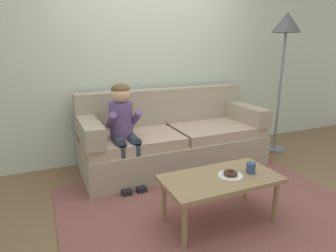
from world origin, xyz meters
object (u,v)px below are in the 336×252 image
(couch, at_px, (173,140))
(person_child, at_px, (123,124))
(toy_controller, at_px, (237,188))
(floor_lamp, at_px, (286,35))
(mug, at_px, (251,168))
(coffee_table, at_px, (221,182))
(donut, at_px, (230,173))

(couch, distance_m, person_child, 0.79)
(toy_controller, xyz_separation_m, floor_lamp, (1.25, 0.79, 1.60))
(mug, bearing_deg, couch, 96.22)
(coffee_table, distance_m, donut, 0.11)
(coffee_table, xyz_separation_m, mug, (0.29, -0.03, 0.09))
(couch, height_order, donut, couch)
(donut, bearing_deg, floor_lamp, 36.19)
(coffee_table, xyz_separation_m, floor_lamp, (1.75, 1.19, 1.25))
(donut, xyz_separation_m, toy_controller, (0.42, 0.43, -0.43))
(couch, relative_size, coffee_table, 2.25)
(donut, distance_m, mug, 0.21)
(donut, relative_size, mug, 1.33)
(donut, height_order, toy_controller, donut)
(coffee_table, distance_m, mug, 0.30)
(couch, relative_size, donut, 18.81)
(person_child, distance_m, floor_lamp, 2.48)
(couch, distance_m, coffee_table, 1.30)
(couch, height_order, mug, couch)
(person_child, xyz_separation_m, floor_lamp, (2.29, 0.11, 0.95))
(person_child, xyz_separation_m, toy_controller, (1.04, -0.68, -0.65))
(toy_controller, bearing_deg, floor_lamp, 2.86)
(person_child, xyz_separation_m, donut, (0.62, -1.11, -0.22))
(coffee_table, distance_m, person_child, 1.25)
(donut, xyz_separation_m, mug, (0.21, -0.00, 0.01))
(couch, distance_m, donut, 1.32)
(donut, bearing_deg, toy_controller, 45.61)
(mug, distance_m, floor_lamp, 2.23)
(floor_lamp, bearing_deg, coffee_table, -145.64)
(mug, xyz_separation_m, toy_controller, (0.21, 0.43, -0.44))
(person_child, relative_size, donut, 9.18)
(coffee_table, bearing_deg, mug, -6.18)
(couch, bearing_deg, person_child, -163.13)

